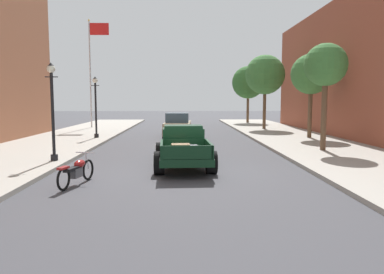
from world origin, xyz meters
TOP-DOWN VIEW (x-y plane):
  - ground_plane at (0.00, 0.00)m, footprint 140.00×140.00m
  - sidewalk_right at (7.25, 0.00)m, footprint 5.50×64.00m
  - hotrod_truck_dark_green at (0.07, 1.25)m, footprint 2.33×5.00m
  - motorcycle_parked at (-3.14, -1.91)m, footprint 0.73×2.08m
  - car_background_tan at (-0.27, 12.65)m, footprint 2.02×4.38m
  - street_lamp_near at (-5.05, 1.79)m, footprint 0.50×0.32m
  - street_lamp_far at (-5.44, 10.79)m, footprint 0.50×0.32m
  - flagpole at (-7.60, 19.48)m, footprint 1.74×0.16m
  - street_tree_nearest at (6.78, 4.56)m, footprint 2.01×2.01m
  - street_tree_second at (8.14, 10.46)m, footprint 2.54×2.54m
  - street_tree_third at (6.83, 17.70)m, footprint 3.23×3.23m
  - street_tree_farthest at (6.91, 26.03)m, footprint 3.37×3.37m

SIDE VIEW (x-z plane):
  - ground_plane at x=0.00m, z-range 0.00..0.00m
  - sidewalk_right at x=7.25m, z-range 0.00..0.15m
  - motorcycle_parked at x=-3.14m, z-range -0.02..0.91m
  - hotrod_truck_dark_green at x=0.07m, z-range -0.04..1.54m
  - car_background_tan at x=-0.27m, z-range -0.06..1.59m
  - street_lamp_near at x=-5.05m, z-range 0.46..4.31m
  - street_lamp_far at x=-5.44m, z-range 0.46..4.31m
  - street_tree_second at x=8.14m, z-range 1.49..6.76m
  - street_tree_nearest at x=6.78m, z-range 1.60..6.65m
  - street_tree_farthest at x=6.91m, z-range 1.38..7.25m
  - street_tree_third at x=6.83m, z-range 1.54..7.59m
  - flagpole at x=-7.60m, z-range 1.19..10.35m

